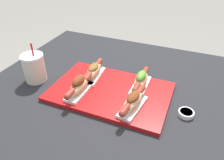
% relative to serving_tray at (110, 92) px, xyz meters
% --- Properties ---
extents(patio_table, '(1.05, 1.01, 0.72)m').
position_rel_serving_tray_xyz_m(patio_table, '(-0.06, 0.06, -0.37)').
color(patio_table, '#232326').
rests_on(patio_table, ground_plane).
extents(serving_tray, '(0.51, 0.33, 0.02)m').
position_rel_serving_tray_xyz_m(serving_tray, '(0.00, 0.00, 0.00)').
color(serving_tray, '#B71414').
rests_on(serving_tray, patio_table).
extents(hot_dog_0, '(0.06, 0.21, 0.08)m').
position_rel_serving_tray_xyz_m(hot_dog_0, '(-0.11, -0.07, 0.04)').
color(hot_dog_0, white).
rests_on(hot_dog_0, serving_tray).
extents(hot_dog_1, '(0.08, 0.20, 0.07)m').
position_rel_serving_tray_xyz_m(hot_dog_1, '(0.13, -0.07, 0.04)').
color(hot_dog_1, white).
rests_on(hot_dog_1, serving_tray).
extents(hot_dog_2, '(0.07, 0.20, 0.07)m').
position_rel_serving_tray_xyz_m(hot_dog_2, '(-0.11, 0.07, 0.04)').
color(hot_dog_2, white).
rests_on(hot_dog_2, serving_tray).
extents(hot_dog_3, '(0.06, 0.21, 0.07)m').
position_rel_serving_tray_xyz_m(hot_dog_3, '(0.11, 0.07, 0.04)').
color(hot_dog_3, white).
rests_on(hot_dog_3, serving_tray).
extents(sauce_bowl, '(0.06, 0.06, 0.02)m').
position_rel_serving_tray_xyz_m(sauce_bowl, '(0.32, -0.02, 0.00)').
color(sauce_bowl, white).
rests_on(sauce_bowl, patio_table).
extents(drink_cup, '(0.10, 0.10, 0.19)m').
position_rel_serving_tray_xyz_m(drink_cup, '(-0.37, -0.04, 0.06)').
color(drink_cup, beige).
rests_on(drink_cup, patio_table).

